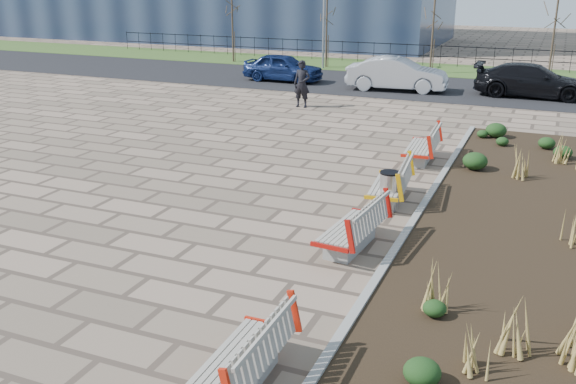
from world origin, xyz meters
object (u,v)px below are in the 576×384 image
at_px(car_silver, 397,74).
at_px(car_black, 532,81).
at_px(bench_c, 388,182).
at_px(car_blue, 283,67).
at_px(bench_d, 421,145).
at_px(litter_bin, 389,191).
at_px(lamp_west, 324,14).
at_px(bench_b, 351,225).
at_px(bench_a, 237,356).
at_px(pedestrian, 302,84).

xyz_separation_m(car_silver, car_black, (5.89, 0.72, -0.04)).
relative_size(bench_c, car_blue, 0.52).
bearing_deg(car_black, bench_d, 168.93).
height_order(bench_d, litter_bin, bench_d).
bearing_deg(car_silver, car_black, -87.95).
height_order(car_blue, lamp_west, lamp_west).
distance_m(bench_b, bench_d, 6.78).
height_order(litter_bin, car_silver, car_silver).
distance_m(car_silver, car_black, 5.93).
relative_size(car_silver, lamp_west, 0.77).
xyz_separation_m(car_black, lamp_west, (-11.44, 4.60, 2.30)).
bearing_deg(bench_b, car_silver, 106.02).
distance_m(bench_c, car_black, 15.90).
bearing_deg(lamp_west, car_silver, -43.70).
bearing_deg(car_silver, bench_b, -174.08).
xyz_separation_m(bench_a, lamp_west, (-9.00, 28.31, 2.54)).
relative_size(bench_a, litter_bin, 2.33).
bearing_deg(bench_c, car_silver, 97.59).
distance_m(bench_d, pedestrian, 8.59).
relative_size(bench_a, bench_d, 1.00).
bearing_deg(bench_c, car_black, 75.82).
bearing_deg(car_silver, bench_d, -167.86).
relative_size(bench_a, pedestrian, 1.10).
xyz_separation_m(bench_a, bench_c, (0.00, 8.00, 0.00)).
relative_size(bench_b, car_silver, 0.46).
distance_m(bench_a, car_blue, 25.19).
height_order(bench_d, pedestrian, pedestrian).
relative_size(car_black, lamp_west, 0.83).
xyz_separation_m(bench_d, car_blue, (-9.36, 11.62, 0.20)).
height_order(bench_a, car_black, car_black).
relative_size(bench_b, pedestrian, 1.10).
height_order(car_black, lamp_west, lamp_west).
bearing_deg(bench_a, bench_b, 89.73).
xyz_separation_m(litter_bin, car_blue, (-9.51, 15.90, 0.25)).
bearing_deg(bench_b, car_black, 87.77).
xyz_separation_m(bench_c, pedestrian, (-6.12, 9.77, 0.45)).
bearing_deg(lamp_west, bench_a, -72.37).
bearing_deg(bench_c, lamp_west, 108.56).
bearing_deg(bench_a, litter_bin, 88.56).
xyz_separation_m(car_silver, lamp_west, (-5.56, 5.31, 2.26)).
xyz_separation_m(bench_d, pedestrian, (-6.12, 6.01, 0.45)).
height_order(bench_d, car_silver, car_silver).
xyz_separation_m(bench_a, car_blue, (-9.36, 23.38, 0.20)).
relative_size(car_blue, car_black, 0.81).
bearing_deg(car_black, bench_b, 173.05).
bearing_deg(litter_bin, bench_d, 92.05).
distance_m(bench_b, car_silver, 18.34).
height_order(bench_a, car_silver, car_silver).
xyz_separation_m(bench_d, car_black, (2.44, 11.95, 0.24)).
bearing_deg(car_silver, lamp_west, 41.40).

